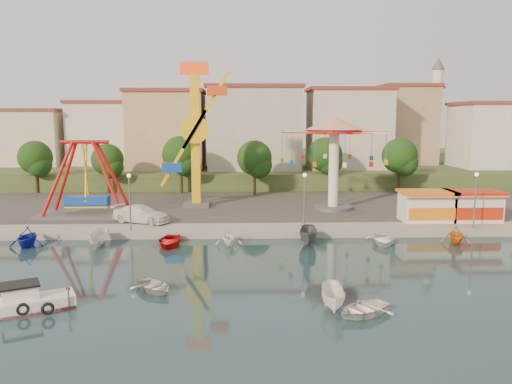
{
  "coord_description": "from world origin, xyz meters",
  "views": [
    {
      "loc": [
        2.08,
        -32.19,
        10.92
      ],
      "look_at": [
        3.56,
        14.0,
        4.0
      ],
      "focal_mm": 35.0,
      "sensor_mm": 36.0,
      "label": 1
    }
  ],
  "objects_px": {
    "van": "(142,214)",
    "wave_swinger": "(334,142)",
    "skiff": "(334,298)",
    "pirate_ship_ride": "(86,180)",
    "rowboat_a": "(154,286)",
    "cabin_motorboat": "(28,302)",
    "kamikaze_tower": "(198,139)"
  },
  "relations": [
    {
      "from": "van",
      "to": "wave_swinger",
      "type": "bearing_deg",
      "value": -49.94
    },
    {
      "from": "wave_swinger",
      "to": "skiff",
      "type": "bearing_deg",
      "value": -100.39
    },
    {
      "from": "pirate_ship_ride",
      "to": "skiff",
      "type": "height_order",
      "value": "pirate_ship_ride"
    },
    {
      "from": "rowboat_a",
      "to": "skiff",
      "type": "relative_size",
      "value": 0.92
    },
    {
      "from": "skiff",
      "to": "van",
      "type": "relative_size",
      "value": 0.6
    },
    {
      "from": "skiff",
      "to": "van",
      "type": "height_order",
      "value": "van"
    },
    {
      "from": "cabin_motorboat",
      "to": "skiff",
      "type": "height_order",
      "value": "cabin_motorboat"
    },
    {
      "from": "rowboat_a",
      "to": "van",
      "type": "bearing_deg",
      "value": 63.37
    },
    {
      "from": "kamikaze_tower",
      "to": "rowboat_a",
      "type": "height_order",
      "value": "kamikaze_tower"
    },
    {
      "from": "kamikaze_tower",
      "to": "van",
      "type": "distance_m",
      "value": 12.1
    },
    {
      "from": "pirate_ship_ride",
      "to": "wave_swinger",
      "type": "distance_m",
      "value": 27.07
    },
    {
      "from": "pirate_ship_ride",
      "to": "wave_swinger",
      "type": "bearing_deg",
      "value": 5.9
    },
    {
      "from": "wave_swinger",
      "to": "rowboat_a",
      "type": "bearing_deg",
      "value": -122.82
    },
    {
      "from": "pirate_ship_ride",
      "to": "wave_swinger",
      "type": "height_order",
      "value": "wave_swinger"
    },
    {
      "from": "pirate_ship_ride",
      "to": "kamikaze_tower",
      "type": "relative_size",
      "value": 0.61
    },
    {
      "from": "pirate_ship_ride",
      "to": "rowboat_a",
      "type": "relative_size",
      "value": 3.08
    },
    {
      "from": "van",
      "to": "pirate_ship_ride",
      "type": "bearing_deg",
      "value": 82.54
    },
    {
      "from": "pirate_ship_ride",
      "to": "skiff",
      "type": "bearing_deg",
      "value": -49.65
    },
    {
      "from": "cabin_motorboat",
      "to": "van",
      "type": "bearing_deg",
      "value": 57.1
    },
    {
      "from": "kamikaze_tower",
      "to": "skiff",
      "type": "height_order",
      "value": "kamikaze_tower"
    },
    {
      "from": "skiff",
      "to": "kamikaze_tower",
      "type": "bearing_deg",
      "value": 114.87
    },
    {
      "from": "pirate_ship_ride",
      "to": "rowboat_a",
      "type": "height_order",
      "value": "pirate_ship_ride"
    },
    {
      "from": "pirate_ship_ride",
      "to": "wave_swinger",
      "type": "relative_size",
      "value": 0.86
    },
    {
      "from": "pirate_ship_ride",
      "to": "cabin_motorboat",
      "type": "height_order",
      "value": "pirate_ship_ride"
    },
    {
      "from": "rowboat_a",
      "to": "skiff",
      "type": "bearing_deg",
      "value": -56.8
    },
    {
      "from": "kamikaze_tower",
      "to": "rowboat_a",
      "type": "xyz_separation_m",
      "value": [
        -0.68,
        -26.8,
        -8.2
      ]
    },
    {
      "from": "kamikaze_tower",
      "to": "skiff",
      "type": "relative_size",
      "value": 4.68
    },
    {
      "from": "rowboat_a",
      "to": "van",
      "type": "xyz_separation_m",
      "value": [
        -4.3,
        18.35,
        1.11
      ]
    },
    {
      "from": "van",
      "to": "rowboat_a",
      "type": "bearing_deg",
      "value": -144.32
    },
    {
      "from": "wave_swinger",
      "to": "skiff",
      "type": "height_order",
      "value": "wave_swinger"
    },
    {
      "from": "kamikaze_tower",
      "to": "wave_swinger",
      "type": "bearing_deg",
      "value": -7.55
    },
    {
      "from": "wave_swinger",
      "to": "pirate_ship_ride",
      "type": "bearing_deg",
      "value": -174.1
    }
  ]
}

